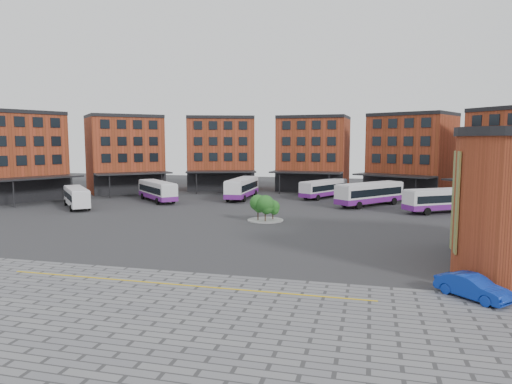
% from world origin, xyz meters
% --- Properties ---
extents(ground, '(160.00, 160.00, 0.00)m').
position_xyz_m(ground, '(0.00, 0.00, 0.00)').
color(ground, '#28282B').
rests_on(ground, ground).
extents(paving_zone, '(50.00, 22.00, 0.02)m').
position_xyz_m(paving_zone, '(2.00, -22.00, 0.01)').
color(paving_zone, slate).
rests_on(paving_zone, ground).
extents(yellow_line, '(26.00, 0.15, 0.02)m').
position_xyz_m(yellow_line, '(2.00, -14.00, 0.03)').
color(yellow_line, gold).
rests_on(yellow_line, paving_zone).
extents(main_building, '(94.14, 42.48, 14.60)m').
position_xyz_m(main_building, '(-4.77, 38.25, 7.23)').
color(main_building, maroon).
rests_on(main_building, ground).
extents(tree_island, '(4.40, 4.40, 3.27)m').
position_xyz_m(tree_island, '(2.03, 11.49, 1.85)').
color(tree_island, gray).
rests_on(tree_island, ground).
extents(bus_a, '(8.83, 9.28, 2.95)m').
position_xyz_m(bus_a, '(-27.15, 15.77, 1.75)').
color(bus_a, silver).
rests_on(bus_a, ground).
extents(bus_b, '(10.05, 9.98, 3.24)m').
position_xyz_m(bus_b, '(-19.02, 25.32, 1.76)').
color(bus_b, silver).
rests_on(bus_b, ground).
extents(bus_c, '(3.30, 12.35, 3.46)m').
position_xyz_m(bus_c, '(-6.61, 31.80, 1.88)').
color(bus_c, white).
rests_on(bus_c, ground).
extents(bus_d, '(7.46, 10.74, 3.07)m').
position_xyz_m(bus_d, '(6.66, 36.19, 1.66)').
color(bus_d, silver).
rests_on(bus_d, ground).
extents(bus_e, '(10.10, 11.29, 3.48)m').
position_xyz_m(bus_e, '(14.31, 28.33, 1.89)').
color(bus_e, silver).
rests_on(bus_e, ground).
extents(bus_f, '(11.23, 8.49, 3.27)m').
position_xyz_m(bus_f, '(24.10, 24.10, 1.77)').
color(bus_f, silver).
rests_on(bus_f, ground).
extents(blue_car, '(4.34, 4.23, 1.48)m').
position_xyz_m(blue_car, '(20.63, -12.03, 0.74)').
color(blue_car, '#0C2DA0').
rests_on(blue_car, ground).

